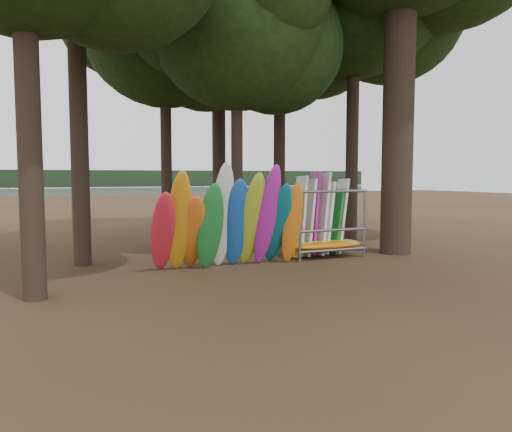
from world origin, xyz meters
name	(u,v)px	position (x,y,z in m)	size (l,w,h in m)	color
ground	(299,265)	(0.00, 0.00, 0.00)	(120.00, 120.00, 0.00)	#47331E
lake	(92,195)	(0.00, 60.00, 0.00)	(160.00, 160.00, 0.00)	gray
far_shore	(70,179)	(0.00, 110.00, 2.00)	(160.00, 4.00, 4.00)	black
oak_1	(164,23)	(-2.53, 6.11, 8.48)	(7.36, 7.36, 11.69)	black
oak_3	(280,4)	(2.32, 6.02, 9.78)	(8.49, 8.49, 13.49)	black
oak_5	(237,21)	(-0.97, 2.62, 7.77)	(6.74, 6.74, 10.71)	black
kayak_row	(229,223)	(-2.16, 0.30, 1.32)	(4.67, 1.89, 3.20)	red
storage_rack	(321,225)	(1.48, 1.23, 1.04)	(2.91, 1.56, 2.85)	slate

